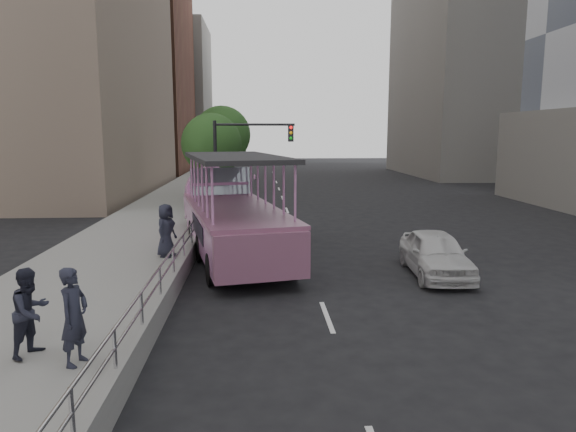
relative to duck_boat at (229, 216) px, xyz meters
name	(u,v)px	position (x,y,z in m)	size (l,w,h in m)	color
ground	(283,293)	(1.83, -5.42, -1.41)	(160.00, 160.00, 0.00)	black
sidewalk	(152,227)	(-3.92, 4.58, -1.26)	(5.50, 80.00, 0.30)	gray
kerb_wall	(184,261)	(-1.29, -3.42, -0.93)	(0.24, 30.00, 0.36)	gray
guardrail	(183,241)	(-1.29, -3.42, -0.27)	(0.07, 22.00, 0.71)	silver
duck_boat	(229,216)	(0.00, 0.00, 0.00)	(5.08, 11.74, 3.80)	black
car	(436,253)	(6.84, -3.81, -0.69)	(1.71, 4.24, 1.45)	silver
pedestrian_near	(74,316)	(-2.28, -10.43, -0.18)	(0.68, 0.45, 1.86)	#242635
pedestrian_mid	(31,312)	(-3.27, -9.96, -0.24)	(0.85, 0.66, 1.74)	#242635
pedestrian_far	(166,230)	(-2.08, -1.97, -0.18)	(0.91, 0.59, 1.85)	#242635
parking_sign	(206,202)	(-1.17, 2.56, 0.21)	(0.25, 0.53, 2.54)	black
traffic_signal	(239,154)	(0.13, 7.07, 2.09)	(4.20, 0.32, 5.20)	black
street_tree_near	(213,146)	(-1.47, 10.50, 2.41)	(3.52, 3.52, 5.72)	#392A1A
street_tree_far	(223,137)	(-1.27, 16.50, 2.90)	(3.97, 3.97, 6.45)	#392A1A
midrise_brick	(107,59)	(-16.17, 42.58, 11.59)	(18.00, 16.00, 26.00)	brown
midrise_stone_a	(505,25)	(27.83, 36.58, 14.59)	(20.00, 20.00, 32.00)	slate
midrise_stone_b	(153,96)	(-14.17, 58.58, 8.59)	(16.00, 14.00, 20.00)	slate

